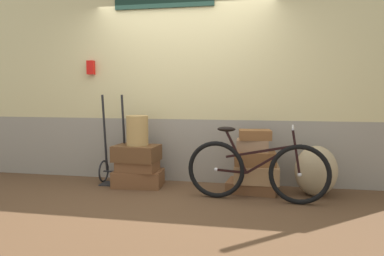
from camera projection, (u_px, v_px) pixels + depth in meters
name	position (u px, v px, depth m)	size (l,w,h in m)	color
ground	(170.00, 198.00, 4.44)	(8.75, 5.20, 0.06)	#513823
station_building	(185.00, 85.00, 5.12)	(6.75, 0.74, 2.74)	gray
suitcase_0	(138.00, 178.00, 4.89)	(0.65, 0.42, 0.22)	brown
suitcase_1	(138.00, 166.00, 4.84)	(0.53, 0.34, 0.14)	brown
suitcase_2	(137.00, 153.00, 4.83)	(0.58, 0.41, 0.21)	brown
suitcase_3	(252.00, 186.00, 4.62)	(0.62, 0.42, 0.14)	brown
suitcase_4	(256.00, 174.00, 4.54)	(0.55, 0.39, 0.22)	#9E754C
suitcase_5	(255.00, 158.00, 4.55)	(0.51, 0.38, 0.18)	brown
suitcase_6	(253.00, 145.00, 4.56)	(0.39, 0.28, 0.15)	#937051
suitcase_7	(255.00, 135.00, 4.53)	(0.40, 0.27, 0.12)	brown
wicker_basket	(137.00, 131.00, 4.81)	(0.29, 0.29, 0.40)	#A8844C
luggage_trolley	(114.00, 163.00, 5.05)	(0.37, 0.38, 1.24)	black
burlap_sack	(316.00, 171.00, 4.42)	(0.51, 0.44, 0.62)	#9E8966
bicycle	(256.00, 170.00, 4.20)	(1.66, 0.46, 0.90)	black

